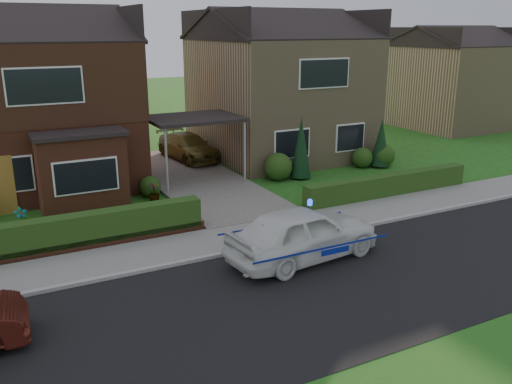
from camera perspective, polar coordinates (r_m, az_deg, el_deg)
ground at (r=14.43m, az=9.86°, el=-9.37°), size 120.00×120.00×0.00m
road at (r=14.43m, az=9.86°, el=-9.37°), size 60.00×6.00×0.02m
kerb at (r=16.70m, az=3.57°, el=-5.16°), size 60.00×0.16×0.12m
sidewalk at (r=17.55m, az=1.81°, el=-4.06°), size 60.00×2.00×0.10m
driveway at (r=23.51m, az=-6.40°, el=1.35°), size 3.80×12.00×0.12m
house_left at (r=24.32m, az=-22.28°, el=9.75°), size 7.50×9.53×7.25m
house_right at (r=27.98m, az=2.41°, el=11.45°), size 7.50×8.06×7.25m
carport_link at (r=22.91m, az=-6.57°, el=7.59°), size 3.80×3.00×2.77m
dwarf_wall at (r=16.81m, az=-17.92°, el=-5.40°), size 7.70×0.25×0.36m
hedge_left at (r=17.02m, az=-17.95°, el=-5.79°), size 7.50×0.55×0.90m
hedge_right at (r=21.74m, az=13.65°, el=-0.50°), size 7.50×0.55×0.80m
shrub_left_mid at (r=20.69m, az=-15.10°, el=0.42°), size 1.32×1.32×1.32m
shrub_left_near at (r=21.40m, az=-11.06°, el=0.57°), size 0.84×0.84×0.84m
shrub_right_near at (r=23.29m, az=2.36°, el=2.67°), size 1.20×1.20×1.20m
shrub_right_mid at (r=25.93m, az=11.13°, el=3.57°), size 0.96×0.96×0.96m
shrub_right_far at (r=26.31m, az=13.26°, el=3.76°), size 1.08×1.08×1.08m
conifer_a at (r=23.46m, az=4.75°, el=4.49°), size 0.90×0.90×2.60m
conifer_b at (r=26.07m, az=13.00°, el=4.92°), size 0.90×0.90×2.20m
neighbour_right at (r=38.53m, az=19.80°, el=10.40°), size 6.50×7.00×5.20m
police_car at (r=15.32m, az=4.99°, el=-4.39°), size 4.20×4.75×1.72m
driveway_car at (r=26.87m, az=-7.17°, el=4.78°), size 2.25×4.41×1.23m
potted_plant_a at (r=18.82m, az=-23.44°, el=-2.80°), size 0.52×0.42×0.86m
potted_plant_c at (r=20.66m, az=-10.70°, el=-0.12°), size 0.53×0.53×0.75m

